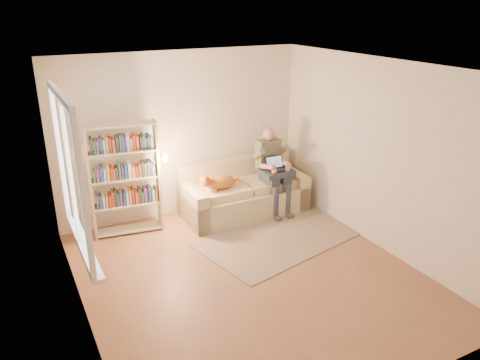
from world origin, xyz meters
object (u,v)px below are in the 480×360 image
cat (219,182)px  bookshelf (125,174)px  laptop (274,166)px  sofa (243,194)px  person (272,165)px

cat → bookshelf: bearing=168.9°
laptop → bookshelf: size_ratio=0.18×
sofa → laptop: size_ratio=6.55×
sofa → cat: size_ratio=2.74×
bookshelf → person: bearing=0.5°
sofa → person: (0.45, -0.16, 0.48)m
sofa → cat: 0.61m
laptop → bookshelf: bearing=169.9°
person → laptop: size_ratio=4.54×
laptop → bookshelf: bookshelf is taller
cat → bookshelf: bookshelf is taller
person → sofa: bearing=161.3°
sofa → bookshelf: bearing=175.7°
cat → bookshelf: (-1.37, 0.28, 0.28)m
sofa → person: person is taller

